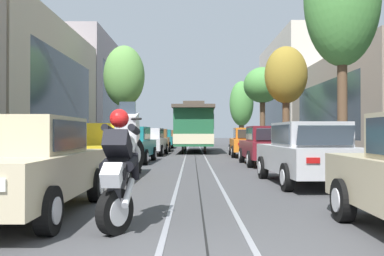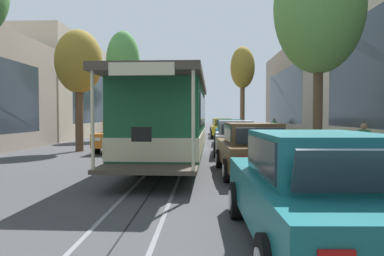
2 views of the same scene
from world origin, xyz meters
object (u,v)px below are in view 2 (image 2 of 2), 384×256
object	(u,v)px
parked_car_teal_sixth_left	(313,190)
parked_car_beige_near_right	(164,125)
street_tree_kerb_right_near	(141,96)
street_sign_post	(148,119)
street_tree_kerb_left_near	(243,69)
street_tree_kerb_right_mid	(79,63)
parked_car_silver_fourth_left	(235,137)
street_tree_kerb_left_second	(319,8)
pedestrian_crossing_far	(364,143)
parked_car_orange_fourth_right	(123,135)
parked_car_maroon_mid_right	(144,130)
parked_car_beige_near_left	(220,126)
motorcycle_with_rider	(203,124)
parked_car_yellow_second_left	(223,128)
parked_car_teal_mid_left	(230,132)
parked_car_silver_second_right	(157,127)
parked_car_brown_fifth_left	(251,148)
pedestrian_on_right_pavement	(274,126)
cable_car_trolley	(169,120)
street_tree_kerb_right_second	(123,63)

from	to	relation	value
parked_car_teal_sixth_left	parked_car_beige_near_right	distance (m)	31.97
street_tree_kerb_right_near	street_sign_post	xyz separation A→B (m)	(-1.11, 2.29, -2.28)
street_tree_kerb_left_near	street_tree_kerb_right_mid	world-z (taller)	street_tree_kerb_left_near
parked_car_silver_fourth_left	street_tree_kerb_right_mid	bearing A→B (deg)	-9.41
parked_car_beige_near_right	street_tree_kerb_left_second	size ratio (longest dim) A/B	0.59
street_tree_kerb_left_near	pedestrian_crossing_far	bearing A→B (deg)	94.85
parked_car_silver_fourth_left	street_tree_kerb_right_near	distance (m)	21.24
pedestrian_crossing_far	street_tree_kerb_right_near	bearing A→B (deg)	-63.28
parked_car_orange_fourth_right	street_tree_kerb_left_second	distance (m)	11.01
parked_car_beige_near_right	parked_car_maroon_mid_right	xyz separation A→B (m)	(-0.02, 12.36, 0.00)
parked_car_orange_fourth_right	street_tree_kerb_right_near	xyz separation A→B (m)	(2.33, -17.95, 3.01)
parked_car_beige_near_left	motorcycle_with_rider	world-z (taller)	motorcycle_with_rider
parked_car_teal_sixth_left	pedestrian_crossing_far	bearing A→B (deg)	-118.70
parked_car_yellow_second_left	street_sign_post	size ratio (longest dim) A/B	1.79
parked_car_beige_near_right	street_tree_kerb_left_second	bearing A→B (deg)	107.60
street_tree_kerb_left_near	street_sign_post	xyz separation A→B (m)	(9.04, -0.53, -4.66)
parked_car_teal_mid_left	street_tree_kerb_left_second	world-z (taller)	street_tree_kerb_left_second
parked_car_silver_second_right	parked_car_orange_fourth_right	world-z (taller)	same
parked_car_teal_sixth_left	parked_car_beige_near_left	bearing A→B (deg)	-90.33
parked_car_brown_fifth_left	street_tree_kerb_left_second	world-z (taller)	street_tree_kerb_left_second
parked_car_yellow_second_left	street_tree_kerb_right_mid	world-z (taller)	street_tree_kerb_right_mid
street_tree_kerb_left_second	parked_car_teal_sixth_left	bearing A→B (deg)	71.60
street_tree_kerb_left_near	street_tree_kerb_right_mid	xyz separation A→B (m)	(9.99, 15.35, -1.73)
parked_car_brown_fifth_left	parked_car_orange_fourth_right	world-z (taller)	same
parked_car_brown_fifth_left	street_tree_kerb_left_second	size ratio (longest dim) A/B	0.59
parked_car_silver_second_right	street_tree_kerb_right_mid	distance (m)	13.50
motorcycle_with_rider	parked_car_silver_fourth_left	bearing A→B (deg)	94.68
street_tree_kerb_right_near	pedestrian_crossing_far	distance (m)	26.68
parked_car_beige_near_right	street_tree_kerb_left_second	distance (m)	26.39
parked_car_beige_near_right	pedestrian_on_right_pavement	bearing A→B (deg)	153.93
parked_car_orange_fourth_right	street_tree_kerb_left_second	bearing A→B (deg)	141.44
parked_car_silver_second_right	street_sign_post	world-z (taller)	street_sign_post
parked_car_teal_mid_left	street_tree_kerb_right_near	size ratio (longest dim) A/B	0.82
parked_car_yellow_second_left	cable_car_trolley	xyz separation A→B (m)	(2.82, 16.34, 0.86)
parked_car_teal_mid_left	parked_car_beige_near_right	bearing A→B (deg)	-67.22
cable_car_trolley	parked_car_beige_near_left	bearing A→B (deg)	-97.50
pedestrian_crossing_far	street_sign_post	distance (m)	23.98
cable_car_trolley	street_sign_post	size ratio (longest dim) A/B	3.76
parked_car_teal_sixth_left	parked_car_orange_fourth_right	size ratio (longest dim) A/B	1.00
parked_car_orange_fourth_right	street_sign_post	size ratio (longest dim) A/B	1.81
motorcycle_with_rider	parked_car_beige_near_right	bearing A→B (deg)	-14.13
pedestrian_on_right_pavement	parked_car_maroon_mid_right	bearing A→B (deg)	34.84
motorcycle_with_rider	street_sign_post	size ratio (longest dim) A/B	0.76
street_tree_kerb_right_mid	pedestrian_crossing_far	size ratio (longest dim) A/B	3.95
street_tree_kerb_right_second	cable_car_trolley	distance (m)	15.77
street_tree_kerb_left_near	street_tree_kerb_right_second	bearing A→B (deg)	31.96
street_tree_kerb_right_mid	cable_car_trolley	world-z (taller)	street_tree_kerb_right_mid
parked_car_silver_second_right	street_sign_post	xyz separation A→B (m)	(1.34, -3.09, 0.73)
parked_car_teal_mid_left	motorcycle_with_rider	distance (m)	13.00
parked_car_yellow_second_left	pedestrian_crossing_far	xyz separation A→B (m)	(-3.85, 16.71, 0.08)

